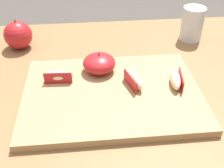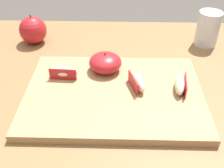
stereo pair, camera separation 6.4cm
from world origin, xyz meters
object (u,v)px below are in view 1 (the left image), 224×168
at_px(apple_wedge_near_knife, 58,76).
at_px(apple_wedge_middle, 176,80).
at_px(apple_wedge_left, 135,80).
at_px(cutting_board, 112,94).
at_px(whole_apple_crimson, 18,35).
at_px(drinking_glass_water, 192,24).
at_px(apple_half_skin_up, 99,63).

bearing_deg(apple_wedge_near_knife, apple_wedge_middle, -8.45).
bearing_deg(apple_wedge_left, cutting_board, -164.06).
relative_size(whole_apple_crimson, drinking_glass_water, 0.87).
distance_m(apple_wedge_middle, apple_wedge_near_knife, 0.28).
xyz_separation_m(apple_wedge_middle, whole_apple_crimson, (-0.41, 0.26, 0.01)).
relative_size(cutting_board, apple_wedge_near_knife, 5.77).
bearing_deg(apple_half_skin_up, cutting_board, -74.36).
relative_size(apple_wedge_near_knife, whole_apple_crimson, 0.78).
xyz_separation_m(cutting_board, apple_wedge_near_knife, (-0.13, 0.05, 0.02)).
relative_size(apple_wedge_left, apple_wedge_near_knife, 1.04).
height_order(apple_wedge_middle, whole_apple_crimson, whole_apple_crimson).
relative_size(cutting_board, apple_wedge_middle, 5.66).
xyz_separation_m(apple_half_skin_up, apple_wedge_left, (0.08, -0.07, -0.01)).
bearing_deg(apple_wedge_near_knife, apple_half_skin_up, 19.76).
distance_m(apple_wedge_left, apple_wedge_near_knife, 0.18).
xyz_separation_m(apple_wedge_near_knife, drinking_glass_water, (0.40, 0.22, 0.02)).
xyz_separation_m(apple_half_skin_up, apple_wedge_middle, (0.18, -0.08, -0.01)).
height_order(apple_half_skin_up, whole_apple_crimson, whole_apple_crimson).
bearing_deg(whole_apple_crimson, apple_wedge_middle, -32.00).
xyz_separation_m(cutting_board, whole_apple_crimson, (-0.25, 0.26, 0.03)).
relative_size(cutting_board, apple_wedge_left, 5.58).
bearing_deg(cutting_board, apple_wedge_left, 15.94).
xyz_separation_m(apple_wedge_left, apple_wedge_near_knife, (-0.18, 0.03, 0.00)).
height_order(apple_wedge_near_knife, whole_apple_crimson, whole_apple_crimson).
distance_m(cutting_board, drinking_glass_water, 0.39).
height_order(apple_wedge_middle, apple_wedge_near_knife, same).
bearing_deg(cutting_board, whole_apple_crimson, 134.05).
distance_m(apple_half_skin_up, apple_wedge_left, 0.11).
distance_m(apple_wedge_near_knife, whole_apple_crimson, 0.25).
bearing_deg(drinking_glass_water, apple_wedge_near_knife, -151.71).
bearing_deg(drinking_glass_water, cutting_board, -136.11).
xyz_separation_m(cutting_board, apple_half_skin_up, (-0.02, 0.09, 0.03)).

